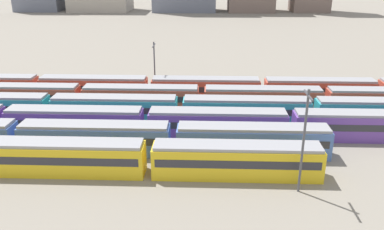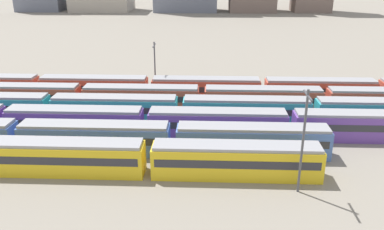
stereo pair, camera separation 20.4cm
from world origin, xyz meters
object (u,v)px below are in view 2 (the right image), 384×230
catenary_pole_0 (303,138)px  train_track_1 (95,138)px  train_track_3 (180,109)px  train_track_5 (263,89)px  train_track_0 (62,157)px  catenary_pole_1 (155,65)px  train_track_4 (202,98)px  train_track_2 (217,123)px

catenary_pole_0 → train_track_1: bearing=160.4°
train_track_3 → train_track_5: size_ratio=0.66×
train_track_1 → train_track_5: same height
train_track_0 → catenary_pole_1: size_ratio=6.11×
train_track_5 → train_track_0: bearing=-133.7°
train_track_4 → catenary_pole_1: size_ratio=8.19×
train_track_4 → catenary_pole_1: (-8.28, 8.11, 3.19)m
train_track_5 → train_track_4: bearing=-152.6°
train_track_3 → catenary_pole_1: bearing=111.6°
train_track_2 → train_track_3: 7.40m
train_track_4 → train_track_5: same height
train_track_1 → train_track_5: bearing=42.6°
train_track_0 → catenary_pole_1: bearing=77.3°
train_track_2 → catenary_pole_0: size_ratio=8.70×
train_track_1 → catenary_pole_1: bearing=79.8°
train_track_3 → catenary_pole_0: 23.07m
catenary_pole_0 → train_track_5: bearing=90.3°
train_track_4 → catenary_pole_0: catenary_pole_0 is taller
train_track_0 → train_track_4: 25.53m
train_track_3 → train_track_5: (13.04, 10.40, 0.00)m
train_track_3 → catenary_pole_1: size_ratio=8.19×
train_track_1 → catenary_pole_1: catenary_pole_1 is taller
train_track_2 → catenary_pole_1: catenary_pole_1 is taller
train_track_2 → train_track_4: (-2.27, 10.40, 0.00)m
train_track_0 → train_track_3: (11.81, 15.60, 0.00)m
train_track_5 → catenary_pole_0: bearing=-89.7°
train_track_0 → train_track_2: (17.07, 10.40, 0.00)m
train_track_2 → catenary_pole_0: (7.91, -13.30, 4.04)m
train_track_5 → catenary_pole_0: catenary_pole_0 is taller
catenary_pole_1 → train_track_5: bearing=-9.0°
train_track_1 → train_track_5: (22.60, 20.80, 0.00)m
train_track_0 → train_track_2: same height
train_track_3 → train_track_4: same height
train_track_0 → catenary_pole_1: catenary_pole_1 is taller
train_track_1 → train_track_2: bearing=19.3°
train_track_1 → train_track_3: size_ratio=0.75×
train_track_1 → catenary_pole_1: size_ratio=6.11×
train_track_2 → train_track_4: bearing=102.3°
train_track_0 → train_track_4: same height
catenary_pole_1 → catenary_pole_0: bearing=-59.9°
train_track_2 → train_track_5: (7.77, 15.60, 0.00)m
train_track_1 → train_track_4: 20.03m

